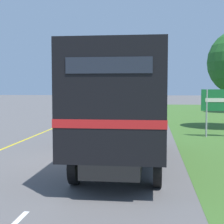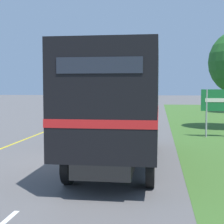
# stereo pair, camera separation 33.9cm
# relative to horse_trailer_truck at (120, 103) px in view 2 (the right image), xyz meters

# --- Properties ---
(ground_plane) EXTENTS (200.00, 200.00, 0.00)m
(ground_plane) POSITION_rel_horse_trailer_truck_xyz_m (-1.65, 0.32, -2.07)
(ground_plane) COLOR #5B5959
(edge_line_yellow) EXTENTS (0.12, 57.45, 0.01)m
(edge_line_yellow) POSITION_rel_horse_trailer_truck_xyz_m (-5.35, 12.31, -2.07)
(edge_line_yellow) COLOR yellow
(edge_line_yellow) RESTS_ON ground
(centre_dash_near) EXTENTS (0.12, 2.60, 0.01)m
(centre_dash_near) POSITION_rel_horse_trailer_truck_xyz_m (-1.65, 0.65, -2.07)
(centre_dash_near) COLOR white
(centre_dash_near) RESTS_ON ground
(centre_dash_mid_a) EXTENTS (0.12, 2.60, 0.01)m
(centre_dash_mid_a) POSITION_rel_horse_trailer_truck_xyz_m (-1.65, 7.25, -2.07)
(centre_dash_mid_a) COLOR white
(centre_dash_mid_a) RESTS_ON ground
(centre_dash_mid_b) EXTENTS (0.12, 2.60, 0.01)m
(centre_dash_mid_b) POSITION_rel_horse_trailer_truck_xyz_m (-1.65, 13.85, -2.07)
(centre_dash_mid_b) COLOR white
(centre_dash_mid_b) RESTS_ON ground
(centre_dash_far) EXTENTS (0.12, 2.60, 0.01)m
(centre_dash_far) POSITION_rel_horse_trailer_truck_xyz_m (-1.65, 20.45, -2.07)
(centre_dash_far) COLOR white
(centre_dash_far) RESTS_ON ground
(centre_dash_farthest) EXTENTS (0.12, 2.60, 0.01)m
(centre_dash_farthest) POSITION_rel_horse_trailer_truck_xyz_m (-1.65, 27.05, -2.07)
(centre_dash_farthest) COLOR white
(centre_dash_farthest) RESTS_ON ground
(horse_trailer_truck) EXTENTS (2.58, 8.61, 3.75)m
(horse_trailer_truck) POSITION_rel_horse_trailer_truck_xyz_m (0.00, 0.00, 0.00)
(horse_trailer_truck) COLOR black
(horse_trailer_truck) RESTS_ON ground
(lead_car_white) EXTENTS (1.80, 4.37, 1.89)m
(lead_car_white) POSITION_rel_horse_trailer_truck_xyz_m (-3.29, 15.63, -1.12)
(lead_car_white) COLOR black
(lead_car_white) RESTS_ON ground
(highway_sign) EXTENTS (1.94, 0.09, 2.85)m
(highway_sign) POSITION_rel_horse_trailer_truck_xyz_m (4.50, 6.94, -0.23)
(highway_sign) COLOR #9E9EA3
(highway_sign) RESTS_ON ground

